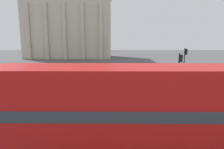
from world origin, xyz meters
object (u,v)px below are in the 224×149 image
double_decker_bus (122,109)px  traffic_light_mid (179,68)px  pedestrian_yellow (98,81)px  car_silver (73,70)px  traffic_light_far (185,60)px  plaza_building_left (69,27)px  pedestrian_grey (65,70)px  pedestrian_white (195,74)px

double_decker_bus → traffic_light_mid: (5.81, 10.64, 0.26)m
pedestrian_yellow → traffic_light_mid: bearing=-144.3°
double_decker_bus → car_silver: double_decker_bus is taller
traffic_light_far → car_silver: bearing=158.3°
traffic_light_mid → plaza_building_left: bearing=115.1°
double_decker_bus → pedestrian_grey: 20.16m
car_silver → double_decker_bus: bearing=150.4°
car_silver → pedestrian_yellow: 10.50m
traffic_light_mid → pedestrian_white: traffic_light_mid is taller
traffic_light_far → pedestrian_grey: bearing=168.9°
plaza_building_left → car_silver: size_ratio=5.80×
car_silver → pedestrian_yellow: pedestrian_yellow is taller
plaza_building_left → pedestrian_grey: bearing=-79.2°
pedestrian_yellow → pedestrian_grey: 8.36m
car_silver → traffic_light_mid: bearing=-178.2°
double_decker_bus → pedestrian_grey: (-7.06, 18.85, -1.23)m
car_silver → pedestrian_yellow: size_ratio=2.51×
pedestrian_grey → traffic_light_mid: bearing=33.4°
traffic_light_mid → traffic_light_far: (2.32, 5.22, 0.17)m
traffic_light_far → pedestrian_white: size_ratio=2.36×
plaza_building_left → pedestrian_yellow: (11.19, -39.00, -7.84)m
double_decker_bus → car_silver: (-6.49, 21.68, -1.57)m
double_decker_bus → pedestrian_yellow: double_decker_bus is taller
pedestrian_grey → pedestrian_yellow: bearing=12.9°
pedestrian_white → plaza_building_left: bearing=-31.6°
double_decker_bus → plaza_building_left: size_ratio=0.44×
traffic_light_mid → car_silver: size_ratio=0.92×
plaza_building_left → pedestrian_white: 42.54m
double_decker_bus → traffic_light_mid: bearing=66.8°
traffic_light_far → pedestrian_white: traffic_light_far is taller
pedestrian_grey → pedestrian_white: 16.84m
traffic_light_mid → traffic_light_far: 5.71m
pedestrian_yellow → pedestrian_grey: (-5.03, 6.67, 0.07)m
traffic_light_far → car_silver: size_ratio=0.99×
traffic_light_far → pedestrian_yellow: bearing=-160.1°
pedestrian_grey → pedestrian_white: pedestrian_grey is taller
plaza_building_left → traffic_light_mid: (19.03, -40.54, -6.27)m
traffic_light_far → pedestrian_grey: size_ratio=2.33×
car_silver → pedestrian_yellow: (4.46, -9.50, 0.26)m
traffic_light_mid → pedestrian_white: 6.80m
double_decker_bus → plaza_building_left: (-13.23, 51.18, 6.53)m
car_silver → traffic_light_far: bearing=-158.0°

